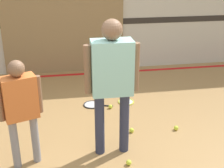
% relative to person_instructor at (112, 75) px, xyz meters
% --- Properties ---
extents(ground_plane, '(16.00, 16.00, 0.00)m').
position_rel_person_instructor_xyz_m(ground_plane, '(-0.11, -0.15, -1.04)').
color(ground_plane, '#A87F4C').
extents(wall_panel, '(2.44, 0.05, 1.76)m').
position_rel_person_instructor_xyz_m(wall_panel, '(-0.48, 3.05, -0.16)').
color(wall_panel, '#93754C').
rests_on(wall_panel, ground_plane).
extents(floor_stripe, '(14.40, 0.10, 0.01)m').
position_rel_person_instructor_xyz_m(floor_stripe, '(-0.11, 2.82, -1.03)').
color(floor_stripe, red).
rests_on(floor_stripe, ground_plane).
extents(person_instructor, '(0.64, 0.26, 1.68)m').
position_rel_person_instructor_xyz_m(person_instructor, '(0.00, 0.00, 0.00)').
color(person_instructor, '#2D334C').
rests_on(person_instructor, ground_plane).
extents(person_student_left, '(0.47, 0.31, 1.30)m').
position_rel_person_instructor_xyz_m(person_student_left, '(-1.04, -0.08, -0.24)').
color(person_student_left, gray).
rests_on(person_student_left, ground_plane).
extents(racket_spare_on_floor, '(0.52, 0.37, 0.03)m').
position_rel_person_instructor_xyz_m(racket_spare_on_floor, '(-0.10, 1.33, -1.03)').
color(racket_spare_on_floor, '#28282D').
rests_on(racket_spare_on_floor, ground_plane).
extents(racket_second_spare, '(0.29, 0.48, 0.03)m').
position_rel_person_instructor_xyz_m(racket_second_spare, '(0.47, 1.37, -1.03)').
color(racket_second_spare, '#C6D838').
rests_on(racket_second_spare, ground_plane).
extents(tennis_ball_near_instructor, '(0.07, 0.07, 0.07)m').
position_rel_person_instructor_xyz_m(tennis_ball_near_instructor, '(0.15, -0.32, -1.00)').
color(tennis_ball_near_instructor, '#CCE038').
rests_on(tennis_ball_near_instructor, ground_plane).
extents(tennis_ball_by_spare_racket, '(0.07, 0.07, 0.07)m').
position_rel_person_instructor_xyz_m(tennis_ball_by_spare_racket, '(0.17, 1.17, -1.00)').
color(tennis_ball_by_spare_racket, '#CCE038').
rests_on(tennis_ball_by_spare_racket, ground_plane).
extents(tennis_ball_stray_left, '(0.07, 0.07, 0.07)m').
position_rel_person_instructor_xyz_m(tennis_ball_stray_left, '(0.35, 0.40, -1.00)').
color(tennis_ball_stray_left, '#CCE038').
rests_on(tennis_ball_stray_left, ground_plane).
extents(tennis_ball_stray_right, '(0.07, 0.07, 0.07)m').
position_rel_person_instructor_xyz_m(tennis_ball_stray_right, '(0.98, 0.35, -1.00)').
color(tennis_ball_stray_right, '#CCE038').
rests_on(tennis_ball_stray_right, ground_plane).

